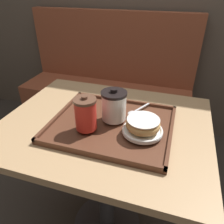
% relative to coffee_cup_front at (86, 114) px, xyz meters
% --- Properties ---
extents(ground_plane, '(12.00, 12.00, 0.00)m').
position_rel_coffee_cup_front_xyz_m(ground_plane, '(0.04, 0.09, -0.79)').
color(ground_plane, '#332D28').
extents(booth_bench, '(1.35, 0.44, 1.00)m').
position_rel_coffee_cup_front_xyz_m(booth_bench, '(-0.26, 0.96, -0.47)').
color(booth_bench, brown).
rests_on(booth_bench, ground_plane).
extents(cafe_table, '(0.82, 0.67, 0.70)m').
position_rel_coffee_cup_front_xyz_m(cafe_table, '(0.04, 0.09, -0.25)').
color(cafe_table, tan).
rests_on(cafe_table, ground_plane).
extents(serving_tray, '(0.46, 0.38, 0.02)m').
position_rel_coffee_cup_front_xyz_m(serving_tray, '(0.08, 0.07, -0.08)').
color(serving_tray, '#512D1E').
rests_on(serving_tray, cafe_table).
extents(coffee_cup_front, '(0.08, 0.08, 0.13)m').
position_rel_coffee_cup_front_xyz_m(coffee_cup_front, '(0.00, 0.00, 0.00)').
color(coffee_cup_front, red).
rests_on(coffee_cup_front, serving_tray).
extents(coffee_cup_rear, '(0.10, 0.10, 0.13)m').
position_rel_coffee_cup_front_xyz_m(coffee_cup_rear, '(0.08, 0.09, -0.00)').
color(coffee_cup_rear, white).
rests_on(coffee_cup_rear, serving_tray).
extents(plate_with_chocolate_donut, '(0.14, 0.14, 0.01)m').
position_rel_coffee_cup_front_xyz_m(plate_with_chocolate_donut, '(0.20, 0.04, -0.05)').
color(plate_with_chocolate_donut, white).
rests_on(plate_with_chocolate_donut, serving_tray).
extents(donut_chocolate_glazed, '(0.12, 0.12, 0.04)m').
position_rel_coffee_cup_front_xyz_m(donut_chocolate_glazed, '(0.20, 0.04, -0.03)').
color(donut_chocolate_glazed, tan).
rests_on(donut_chocolate_glazed, plate_with_chocolate_donut).
extents(spoon, '(0.08, 0.13, 0.01)m').
position_rel_coffee_cup_front_xyz_m(spoon, '(0.14, 0.16, -0.06)').
color(spoon, silver).
rests_on(spoon, serving_tray).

